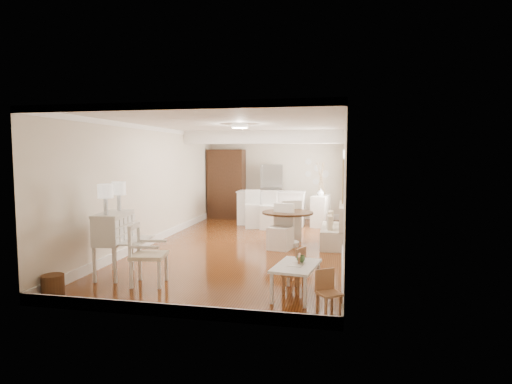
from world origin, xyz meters
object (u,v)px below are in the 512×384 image
(wicker_basket, at_px, (53,286))
(bar_stool_right, at_px, (268,210))
(kids_chair_a, at_px, (291,273))
(pantry_cabinet, at_px, (226,184))
(secretary_bureau, at_px, (114,244))
(slip_chair_near, at_px, (280,227))
(gustavian_armchair, at_px, (149,254))
(kids_table, at_px, (296,280))
(kids_chair_c, at_px, (329,293))
(kids_chair_b, at_px, (294,265))
(bar_stool_left, at_px, (253,209))
(fridge, at_px, (283,193))
(slip_chair_far, at_px, (290,220))
(dining_table, at_px, (288,229))
(sideboard, at_px, (321,211))
(breakfast_counter, at_px, (271,208))

(wicker_basket, height_order, bar_stool_right, bar_stool_right)
(kids_chair_a, height_order, pantry_cabinet, pantry_cabinet)
(secretary_bureau, xyz_separation_m, slip_chair_near, (2.55, 2.72, -0.06))
(gustavian_armchair, xyz_separation_m, wicker_basket, (-1.16, -0.85, -0.34))
(kids_table, bearing_deg, secretary_bureau, 172.42)
(wicker_basket, relative_size, kids_chair_c, 0.55)
(kids_chair_b, height_order, bar_stool_left, bar_stool_left)
(kids_table, xyz_separation_m, fridge, (-1.25, 7.47, 0.66))
(secretary_bureau, height_order, kids_table, secretary_bureau)
(slip_chair_far, distance_m, bar_stool_left, 2.00)
(gustavian_armchair, xyz_separation_m, dining_table, (1.86, 3.39, -0.10))
(sideboard, bearing_deg, secretary_bureau, -109.77)
(slip_chair_near, height_order, pantry_cabinet, pantry_cabinet)
(kids_chair_c, xyz_separation_m, pantry_cabinet, (-3.66, 8.16, 0.85))
(wicker_basket, bearing_deg, bar_stool_left, 75.32)
(gustavian_armchair, height_order, kids_chair_c, gustavian_armchair)
(pantry_cabinet, bearing_deg, gustavian_armchair, -84.50)
(slip_chair_far, height_order, pantry_cabinet, pantry_cabinet)
(kids_table, bearing_deg, kids_chair_a, 120.23)
(dining_table, xyz_separation_m, breakfast_counter, (-0.87, 2.92, 0.11))
(bar_stool_left, relative_size, fridge, 0.61)
(secretary_bureau, distance_m, kids_chair_a, 3.17)
(gustavian_armchair, distance_m, sideboard, 6.88)
(kids_chair_b, bearing_deg, slip_chair_near, -143.13)
(wicker_basket, bearing_deg, kids_table, 11.54)
(secretary_bureau, distance_m, pantry_cabinet, 7.09)
(secretary_bureau, bearing_deg, bar_stool_left, 68.33)
(secretary_bureau, xyz_separation_m, dining_table, (2.67, 3.07, -0.16))
(kids_chair_a, relative_size, bar_stool_left, 0.55)
(slip_chair_far, bearing_deg, gustavian_armchair, 48.67)
(fridge, height_order, sideboard, fridge)
(kids_table, bearing_deg, kids_chair_c, -52.07)
(breakfast_counter, distance_m, fridge, 1.14)
(kids_chair_a, bearing_deg, dining_table, -175.03)
(breakfast_counter, bearing_deg, bar_stool_left, -124.97)
(secretary_bureau, bearing_deg, kids_chair_b, -4.25)
(kids_chair_b, height_order, sideboard, sideboard)
(dining_table, distance_m, slip_chair_far, 0.76)
(slip_chair_far, relative_size, sideboard, 1.07)
(kids_chair_a, bearing_deg, bar_stool_left, -165.53)
(secretary_bureau, bearing_deg, sideboard, 54.32)
(wicker_basket, distance_m, bar_stool_left, 6.76)
(kids_chair_b, relative_size, kids_chair_c, 1.05)
(sideboard, bearing_deg, breakfast_counter, -166.98)
(pantry_cabinet, bearing_deg, slip_chair_near, -60.59)
(dining_table, bearing_deg, slip_chair_far, 92.51)
(kids_chair_c, height_order, bar_stool_left, bar_stool_left)
(slip_chair_far, bearing_deg, kids_chair_b, 80.33)
(dining_table, distance_m, bar_stool_left, 2.65)
(slip_chair_near, relative_size, bar_stool_right, 0.93)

